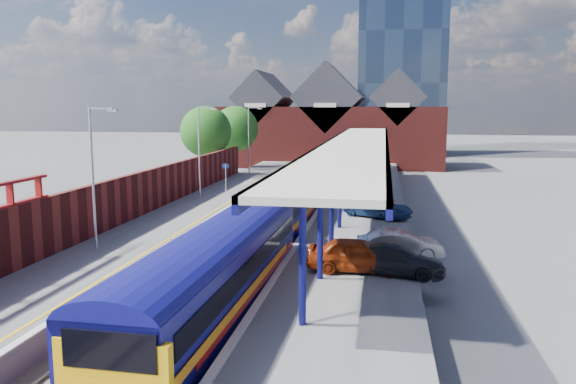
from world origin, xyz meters
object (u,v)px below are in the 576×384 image
lamp_post_b (95,169)px  lamp_post_d (250,136)px  parked_car_blue (379,208)px  parked_car_dark (395,260)px  lamp_post_c (201,146)px  parked_car_red (357,255)px  platform_sign (226,174)px  parked_car_silver (400,244)px  train (307,181)px

lamp_post_b → lamp_post_d: bearing=90.0°
parked_car_blue → parked_car_dark: bearing=-149.7°
lamp_post_c → parked_car_red: (12.80, -17.67, -3.27)m
platform_sign → lamp_post_b: bearing=-94.3°
lamp_post_b → lamp_post_d: (0.00, 32.00, 0.00)m
lamp_post_c → parked_car_dark: lamp_post_c is taller
parked_car_silver → parked_car_blue: bearing=-2.6°
lamp_post_c → parked_car_blue: size_ratio=1.61×
lamp_post_b → lamp_post_c: bearing=90.0°
lamp_post_b → parked_car_blue: size_ratio=1.61×
lamp_post_b → parked_car_blue: 17.57m
train → parked_car_blue: bearing=-54.9°
lamp_post_d → parked_car_blue: (13.61, -21.41, -3.39)m
train → lamp_post_b: lamp_post_b is taller
lamp_post_c → lamp_post_d: same height
train → lamp_post_d: size_ratio=9.42×
train → platform_sign: platform_sign is taller
train → parked_car_blue: train is taller
train → parked_car_dark: 21.61m
train → lamp_post_d: lamp_post_d is taller
parked_car_red → parked_car_dark: size_ratio=1.01×
train → parked_car_blue: size_ratio=15.16×
lamp_post_d → parked_car_dark: size_ratio=1.67×
lamp_post_b → parked_car_red: 13.32m
lamp_post_b → parked_car_dark: size_ratio=1.67×
parked_car_dark → parked_car_blue: parked_car_dark is taller
parked_car_blue → platform_sign: bearing=85.5°
parked_car_red → parked_car_dark: bearing=-96.0°
lamp_post_c → parked_car_silver: bearing=-46.1°
train → parked_car_dark: size_ratio=15.77×
train → parked_car_silver: 19.25m
train → parked_car_blue: 10.02m
lamp_post_d → parked_car_red: lamp_post_d is taller
parked_car_red → parked_car_blue: parked_car_red is taller
parked_car_silver → parked_car_blue: parked_car_silver is taller
lamp_post_c → lamp_post_d: size_ratio=1.00×
train → parked_car_red: size_ratio=15.59×
lamp_post_c → parked_car_silver: size_ratio=1.78×
lamp_post_b → lamp_post_d: size_ratio=1.00×
parked_car_silver → parked_car_blue: 9.87m
parked_car_blue → parked_car_red: bearing=-157.1°
lamp_post_b → parked_car_blue: bearing=37.9°
parked_car_red → parked_car_silver: (1.85, 2.44, -0.07)m
lamp_post_d → parked_car_red: (12.80, -33.67, -3.27)m
platform_sign → parked_car_red: bearing=-59.8°
lamp_post_b → parked_car_silver: lamp_post_b is taller
lamp_post_c → parked_car_dark: 23.15m
parked_car_red → parked_car_dark: 1.60m
platform_sign → parked_car_blue: size_ratio=0.57×
parked_car_silver → lamp_post_d: bearing=16.5°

